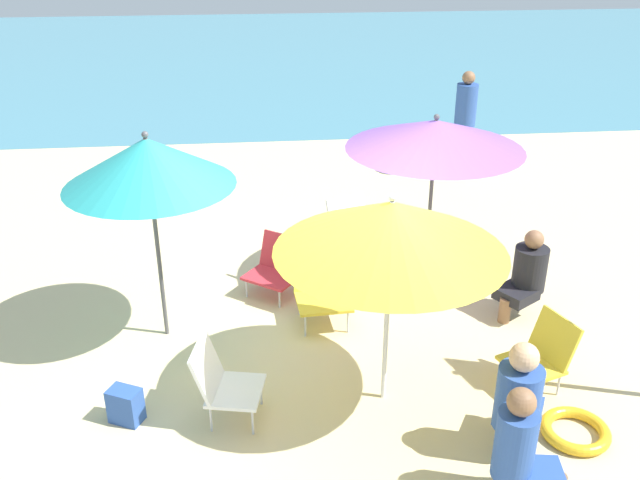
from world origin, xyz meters
The scene contains 16 objects.
ground_plane centered at (0.00, 0.00, 0.00)m, with size 40.00×40.00×0.00m, color beige.
sea_water centered at (0.00, 14.56, 0.00)m, with size 40.00×16.00×0.01m, color teal.
umbrella_yellow centered at (0.46, -0.69, 1.61)m, with size 1.83×1.83×1.88m.
umbrella_purple centered at (1.28, 1.23, 1.72)m, with size 1.83×1.83×1.94m.
umbrella_teal centered at (-1.49, 0.50, 1.78)m, with size 1.54×1.54×2.06m.
beach_chair_a centered at (1.84, -0.66, 0.34)m, with size 0.63×0.61×0.65m.
beach_chair_b centered at (-0.90, -0.81, 0.37)m, with size 0.60×0.56×0.69m.
beach_chair_c centered at (0.64, 2.40, 0.27)m, with size 0.75×0.75×0.54m.
beach_chair_d centered at (-0.36, 1.22, 0.32)m, with size 0.73×0.73×0.62m.
beach_chair_e centered at (0.06, 0.64, 0.35)m, with size 0.57×0.63×0.68m.
person_a centered at (2.14, 0.53, 0.47)m, with size 0.56×0.51×0.92m.
person_b centered at (2.62, 4.52, 0.82)m, with size 0.32×0.32×1.63m.
person_c centered at (1.34, -1.42, 0.51)m, with size 0.50×0.56×1.00m.
person_d centered at (1.19, -1.89, 0.45)m, with size 0.54×0.34×0.94m.
swim_ring centered at (1.90, -1.32, 0.05)m, with size 0.55×0.55×0.09m, color yellow.
beach_bag centered at (-1.69, -0.78, 0.15)m, with size 0.26×0.17×0.30m, color #2D519E.
Camera 1 is at (-0.56, -5.44, 3.83)m, focal length 39.21 mm.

